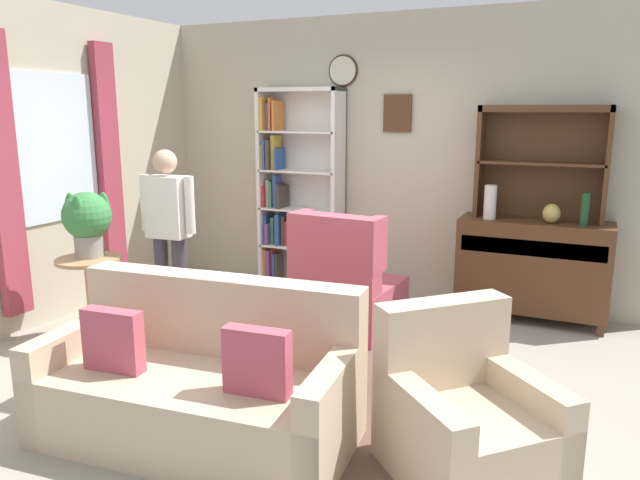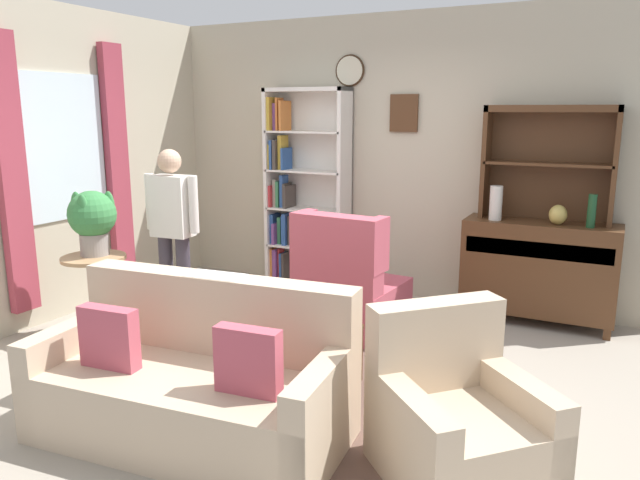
% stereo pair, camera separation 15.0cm
% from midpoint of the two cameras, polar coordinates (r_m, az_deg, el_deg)
% --- Properties ---
extents(ground_plane, '(5.40, 4.60, 0.02)m').
position_cam_midpoint_polar(ground_plane, '(4.58, -1.33, -12.18)').
color(ground_plane, '#9E9384').
extents(wall_back, '(5.00, 0.09, 2.80)m').
position_cam_midpoint_polar(wall_back, '(6.15, 8.03, 7.66)').
color(wall_back, '#BCB299').
rests_on(wall_back, ground_plane).
extents(wall_left, '(0.16, 4.20, 2.80)m').
position_cam_midpoint_polar(wall_left, '(5.84, -23.77, 6.44)').
color(wall_left, '#BCB299').
rests_on(wall_left, ground_plane).
extents(area_rug, '(2.25, 1.82, 0.01)m').
position_cam_midpoint_polar(area_rug, '(4.25, -0.84, -14.00)').
color(area_rug, brown).
rests_on(area_rug, ground_plane).
extents(bookshelf, '(0.90, 0.30, 2.10)m').
position_cam_midpoint_polar(bookshelf, '(6.42, -1.15, 4.52)').
color(bookshelf, silver).
rests_on(bookshelf, ground_plane).
extents(sideboard, '(1.30, 0.45, 0.92)m').
position_cam_midpoint_polar(sideboard, '(5.73, 20.62, -2.45)').
color(sideboard, '#4C2D19').
rests_on(sideboard, ground_plane).
extents(sideboard_hutch, '(1.10, 0.26, 1.00)m').
position_cam_midpoint_polar(sideboard_hutch, '(5.68, 21.55, 8.12)').
color(sideboard_hutch, '#4C2D19').
rests_on(sideboard_hutch, sideboard).
extents(vase_tall, '(0.11, 0.11, 0.31)m').
position_cam_midpoint_polar(vase_tall, '(5.60, 17.00, 3.36)').
color(vase_tall, beige).
rests_on(vase_tall, sideboard).
extents(vase_round, '(0.15, 0.15, 0.17)m').
position_cam_midpoint_polar(vase_round, '(5.56, 22.26, 2.21)').
color(vase_round, tan).
rests_on(vase_round, sideboard).
extents(bottle_wine, '(0.07, 0.07, 0.28)m').
position_cam_midpoint_polar(bottle_wine, '(5.51, 24.97, 2.49)').
color(bottle_wine, '#194223').
rests_on(bottle_wine, sideboard).
extents(couch_floral, '(1.87, 1.01, 0.90)m').
position_cam_midpoint_polar(couch_floral, '(3.69, -10.53, -13.22)').
color(couch_floral, '#C6AD8E').
rests_on(couch_floral, ground_plane).
extents(armchair_floral, '(1.08, 1.08, 0.88)m').
position_cam_midpoint_polar(armchair_floral, '(3.35, 14.10, -16.62)').
color(armchair_floral, '#C6AD8E').
rests_on(armchair_floral, ground_plane).
extents(wingback_chair, '(0.84, 0.86, 1.05)m').
position_cam_midpoint_polar(wingback_chair, '(5.19, 3.51, -4.58)').
color(wingback_chair, '#B74C5B').
rests_on(wingback_chair, ground_plane).
extents(plant_stand, '(0.52, 0.52, 0.70)m').
position_cam_midpoint_polar(plant_stand, '(5.35, -19.63, -4.26)').
color(plant_stand, '#A87F56').
rests_on(plant_stand, ground_plane).
extents(potted_plant_large, '(0.39, 0.39, 0.54)m').
position_cam_midpoint_polar(potted_plant_large, '(5.27, -19.94, 1.99)').
color(potted_plant_large, gray).
rests_on(potted_plant_large, plant_stand).
extents(person_reading, '(0.52, 0.23, 1.56)m').
position_cam_midpoint_polar(person_reading, '(5.30, -12.93, 1.30)').
color(person_reading, '#38333D').
rests_on(person_reading, ground_plane).
extents(coffee_table, '(0.80, 0.50, 0.42)m').
position_cam_midpoint_polar(coffee_table, '(4.22, -1.19, -9.01)').
color(coffee_table, '#4C2D19').
rests_on(coffee_table, ground_plane).
extents(book_stack, '(0.20, 0.14, 0.11)m').
position_cam_midpoint_polar(book_stack, '(4.24, -0.11, -7.19)').
color(book_stack, '#3F3833').
rests_on(book_stack, coffee_table).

